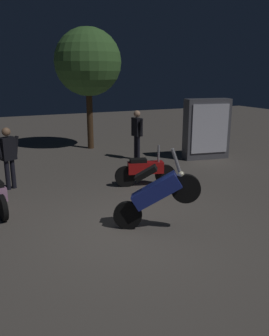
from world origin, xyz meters
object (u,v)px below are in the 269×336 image
object	(u,v)px
motorcycle_blue_foreground	(156,194)
person_bystander_far	(137,130)
motorcycle_red_parked_right	(145,170)
kiosk_billboard	(207,129)
person_rider_beside	(8,153)

from	to	relation	value
motorcycle_blue_foreground	person_bystander_far	xyz separation A→B (m)	(2.08, 5.33, 0.29)
motorcycle_blue_foreground	motorcycle_red_parked_right	size ratio (longest dim) A/B	1.01
motorcycle_blue_foreground	person_bystander_far	size ratio (longest dim) A/B	0.95
motorcycle_blue_foreground	kiosk_billboard	distance (m)	6.26
person_rider_beside	person_bystander_far	size ratio (longest dim) A/B	0.95
motorcycle_red_parked_right	person_bystander_far	bearing A→B (deg)	85.44
kiosk_billboard	person_rider_beside	bearing A→B (deg)	15.29
person_rider_beside	kiosk_billboard	distance (m)	6.72
motorcycle_blue_foreground	person_bystander_far	world-z (taller)	person_bystander_far
kiosk_billboard	person_bystander_far	bearing A→B (deg)	-11.28
motorcycle_red_parked_right	person_bystander_far	distance (m)	3.04
motorcycle_blue_foreground	motorcycle_red_parked_right	world-z (taller)	motorcycle_blue_foreground
motorcycle_red_parked_right	person_bystander_far	world-z (taller)	person_bystander_far
person_rider_beside	kiosk_billboard	world-z (taller)	kiosk_billboard
person_rider_beside	motorcycle_red_parked_right	bearing A→B (deg)	-134.42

